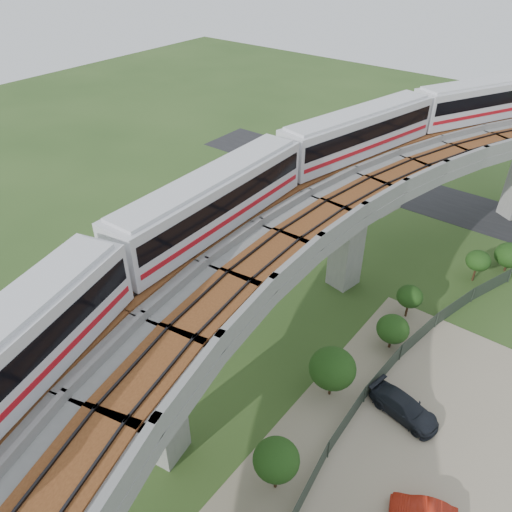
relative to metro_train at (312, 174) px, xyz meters
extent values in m
plane|color=#2F4C1E|center=(-0.53, -4.71, -12.31)|extent=(160.00, 160.00, 0.00)
cube|color=gray|center=(13.47, -6.71, -12.29)|extent=(18.00, 26.00, 0.04)
cube|color=#232326|center=(-0.53, 25.29, -12.29)|extent=(60.00, 8.00, 0.03)
cube|color=#99968E|center=(0.38, 5.71, -8.11)|extent=(2.35, 2.51, 8.40)
cube|color=#99968E|center=(0.38, 5.71, -3.31)|extent=(7.31, 3.58, 1.20)
cube|color=#99968E|center=(0.38, -15.13, -8.11)|extent=(2.35, 2.51, 8.40)
cube|color=#99968E|center=(0.38, -15.13, -3.31)|extent=(7.31, 3.58, 1.20)
cube|color=gray|center=(5.65, 21.83, -2.31)|extent=(16.42, 20.91, 0.80)
cube|color=gray|center=(1.80, 23.73, -1.41)|extent=(8.66, 17.08, 1.00)
cube|color=brown|center=(3.68, 22.80, -1.85)|extent=(10.68, 18.08, 0.12)
cube|color=black|center=(3.68, 22.80, -1.73)|extent=(9.69, 17.59, 0.12)
cube|color=gray|center=(0.17, 4.42, -2.31)|extent=(11.77, 20.03, 0.80)
cube|color=gray|center=(-4.08, 5.08, -1.41)|extent=(3.22, 18.71, 1.00)
cube|color=gray|center=(4.42, 3.77, -1.41)|extent=(3.22, 18.71, 1.00)
cube|color=brown|center=(-2.01, 4.76, -1.85)|extent=(5.44, 19.05, 0.12)
cube|color=black|center=(-2.01, 4.76, -1.73)|extent=(4.35, 18.88, 0.12)
cube|color=brown|center=(2.34, 4.09, -1.85)|extent=(5.44, 19.05, 0.12)
cube|color=black|center=(2.34, 4.09, -1.73)|extent=(4.35, 18.88, 0.12)
cube|color=gray|center=(0.17, -13.83, -2.31)|extent=(11.77, 20.03, 0.80)
cube|color=gray|center=(-4.08, -14.49, -1.41)|extent=(3.22, 18.71, 1.00)
cube|color=gray|center=(4.42, -13.18, -1.41)|extent=(3.22, 18.71, 1.00)
cube|color=brown|center=(-2.01, -14.17, -1.85)|extent=(5.44, 19.05, 0.12)
cube|color=black|center=(-2.01, -14.17, -1.73)|extent=(4.35, 18.88, 0.12)
cube|color=brown|center=(2.34, -13.50, -1.85)|extent=(5.44, 19.05, 0.12)
cube|color=black|center=(2.34, -13.50, -1.73)|extent=(4.35, 18.88, 0.12)
cube|color=silver|center=(-2.70, -6.77, -0.07)|extent=(3.20, 15.08, 3.20)
cube|color=silver|center=(-2.70, -6.77, 1.63)|extent=(2.63, 14.31, 0.22)
cube|color=black|center=(-2.70, -6.77, 0.38)|extent=(3.24, 14.48, 1.15)
cube|color=red|center=(-2.70, -6.77, -0.82)|extent=(3.24, 14.48, 0.30)
cube|color=black|center=(-2.70, -6.77, -1.53)|extent=(2.32, 12.81, 0.28)
cube|color=silver|center=(-1.27, 8.72, -0.07)|extent=(5.87, 15.23, 3.20)
cube|color=silver|center=(-1.27, 8.72, 1.63)|extent=(5.18, 14.38, 0.22)
cube|color=black|center=(-1.27, 8.72, 0.38)|extent=(5.80, 14.66, 1.15)
cube|color=red|center=(-1.27, 8.72, -0.82)|extent=(5.80, 14.66, 0.30)
cube|color=black|center=(-1.27, 8.72, -1.53)|extent=(4.61, 12.86, 0.28)
cube|color=silver|center=(3.97, 23.37, -0.07)|extent=(9.18, 14.60, 3.20)
cube|color=silver|center=(3.97, 23.37, 1.63)|extent=(8.36, 13.69, 0.22)
cube|color=black|center=(3.97, 23.37, 0.38)|extent=(8.96, 14.10, 1.15)
cube|color=red|center=(3.97, 23.37, -0.82)|extent=(8.96, 14.10, 0.30)
cube|color=black|center=(3.97, 23.37, -1.53)|extent=(7.45, 12.23, 0.28)
cylinder|color=#2D382D|center=(11.72, 14.59, -11.56)|extent=(0.08, 0.08, 1.50)
cube|color=#2D382D|center=(10.85, 12.27, -11.56)|extent=(1.69, 4.77, 1.40)
cylinder|color=#2D382D|center=(10.09, 9.92, -11.56)|extent=(0.08, 0.08, 1.50)
cube|color=#2D382D|center=(9.44, 7.53, -11.56)|extent=(1.23, 4.91, 1.40)
cylinder|color=#2D382D|center=(8.91, 5.12, -11.56)|extent=(0.08, 0.08, 1.50)
cube|color=#2D382D|center=(8.50, 2.68, -11.56)|extent=(0.75, 4.99, 1.40)
cylinder|color=#2D382D|center=(8.20, 0.23, -11.56)|extent=(0.08, 0.08, 1.50)
cube|color=#2D382D|center=(8.03, -2.24, -11.56)|extent=(0.27, 5.04, 1.40)
cylinder|color=#2D382D|center=(7.97, -4.71, -11.56)|extent=(0.08, 0.08, 1.50)
cube|color=#2D382D|center=(8.03, -7.18, -11.56)|extent=(0.27, 5.04, 1.40)
cylinder|color=#2D382D|center=(8.20, -9.64, -11.56)|extent=(0.08, 0.08, 1.50)
cube|color=#2D382D|center=(8.50, -12.10, -11.56)|extent=(0.75, 4.99, 1.40)
cylinder|color=#382314|center=(10.98, 16.23, -11.86)|extent=(0.18, 0.18, 0.91)
ellipsoid|color=#183410|center=(10.98, 16.23, -10.64)|extent=(2.55, 2.55, 2.17)
cylinder|color=#382314|center=(9.19, 12.98, -11.57)|extent=(0.18, 0.18, 1.48)
ellipsoid|color=#183410|center=(9.19, 12.98, -10.21)|extent=(2.06, 2.06, 1.75)
cylinder|color=#382314|center=(6.56, 4.94, -11.60)|extent=(0.18, 0.18, 1.42)
ellipsoid|color=#183410|center=(6.56, 4.94, -10.28)|extent=(2.02, 2.02, 1.72)
cylinder|color=#382314|center=(7.06, 0.96, -11.74)|extent=(0.18, 0.18, 1.13)
ellipsoid|color=#183410|center=(7.06, 0.96, -10.47)|extent=(2.35, 2.35, 2.00)
cylinder|color=#382314|center=(5.83, -5.51, -11.53)|extent=(0.18, 0.18, 1.55)
ellipsoid|color=#183410|center=(5.83, -5.51, -9.84)|extent=(3.05, 3.05, 2.60)
cylinder|color=#382314|center=(6.85, -13.01, -11.41)|extent=(0.18, 0.18, 1.80)
ellipsoid|color=#183410|center=(6.85, -13.01, -9.75)|extent=(2.54, 2.54, 2.16)
imported|color=#A91F0F|center=(14.00, -9.62, -11.70)|extent=(3.63, 2.34, 1.13)
imported|color=black|center=(10.39, -4.05, -11.60)|extent=(4.89, 2.72, 1.34)
camera|label=1|loc=(15.62, -25.99, 14.18)|focal=35.00mm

